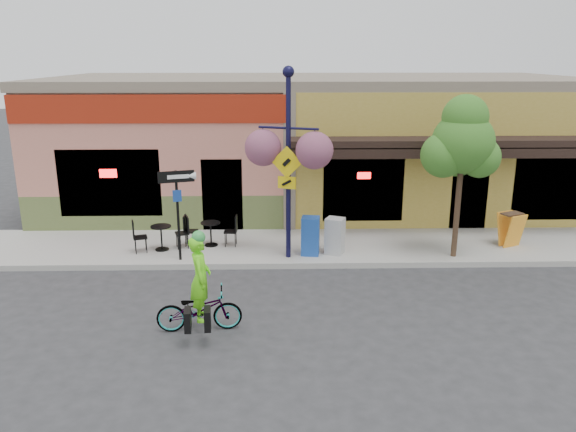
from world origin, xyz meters
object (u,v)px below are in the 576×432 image
object	(u,v)px
lamp_post	(288,165)
newspaper_box_blue	(310,236)
bicycle	(199,310)
cyclist_rider	(201,290)
one_way_sign	(178,216)
building	(314,140)
newspaper_box_grey	(335,236)
street_tree	(460,177)

from	to	relation	value
lamp_post	newspaper_box_blue	bearing A→B (deg)	36.16
bicycle	newspaper_box_blue	distance (m)	4.59
lamp_post	cyclist_rider	bearing A→B (deg)	-96.30
bicycle	lamp_post	world-z (taller)	lamp_post
lamp_post	one_way_sign	bearing A→B (deg)	-157.91
bicycle	cyclist_rider	bearing A→B (deg)	-95.26
bicycle	one_way_sign	world-z (taller)	one_way_sign
building	lamp_post	world-z (taller)	lamp_post
bicycle	lamp_post	xyz separation A→B (m)	(1.83, 3.72, 2.14)
newspaper_box_blue	newspaper_box_grey	bearing A→B (deg)	13.35
cyclist_rider	one_way_sign	size ratio (longest dim) A/B	0.73
building	newspaper_box_blue	xyz separation A→B (m)	(-0.51, -6.33, -1.59)
bicycle	street_tree	xyz separation A→B (m)	(6.17, 3.70, 1.82)
lamp_post	bicycle	bearing A→B (deg)	-96.93
newspaper_box_grey	one_way_sign	bearing A→B (deg)	-150.27
newspaper_box_grey	cyclist_rider	bearing A→B (deg)	-102.90
bicycle	building	bearing A→B (deg)	-21.17
newspaper_box_grey	newspaper_box_blue	bearing A→B (deg)	-150.06
building	one_way_sign	distance (m)	7.76
cyclist_rider	newspaper_box_blue	world-z (taller)	cyclist_rider
bicycle	one_way_sign	xyz separation A→B (m)	(-0.96, 3.58, 0.88)
building	lamp_post	size ratio (longest dim) A/B	3.75
cyclist_rider	street_tree	xyz separation A→B (m)	(6.12, 3.70, 1.41)
newspaper_box_blue	cyclist_rider	bearing A→B (deg)	-113.46
building	cyclist_rider	world-z (taller)	building
newspaper_box_grey	street_tree	size ratio (longest dim) A/B	0.23
newspaper_box_blue	newspaper_box_grey	xyz separation A→B (m)	(0.65, 0.06, -0.03)
cyclist_rider	one_way_sign	distance (m)	3.75
newspaper_box_blue	newspaper_box_grey	distance (m)	0.65
newspaper_box_blue	street_tree	xyz separation A→B (m)	(3.75, -0.20, 1.60)
newspaper_box_blue	street_tree	distance (m)	4.09
building	one_way_sign	bearing A→B (deg)	-120.24
bicycle	lamp_post	size ratio (longest dim) A/B	0.34
building	newspaper_box_grey	size ratio (longest dim) A/B	18.75
newspaper_box_blue	street_tree	bearing A→B (deg)	4.71
bicycle	cyclist_rider	size ratio (longest dim) A/B	0.98
bicycle	newspaper_box_grey	size ratio (longest dim) A/B	1.71
street_tree	newspaper_box_blue	bearing A→B (deg)	176.99
street_tree	building	bearing A→B (deg)	116.44
bicycle	newspaper_box_grey	xyz separation A→B (m)	(3.06, 3.97, 0.20)
newspaper_box_blue	newspaper_box_grey	size ratio (longest dim) A/B	1.05
bicycle	newspaper_box_blue	bearing A→B (deg)	-36.97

